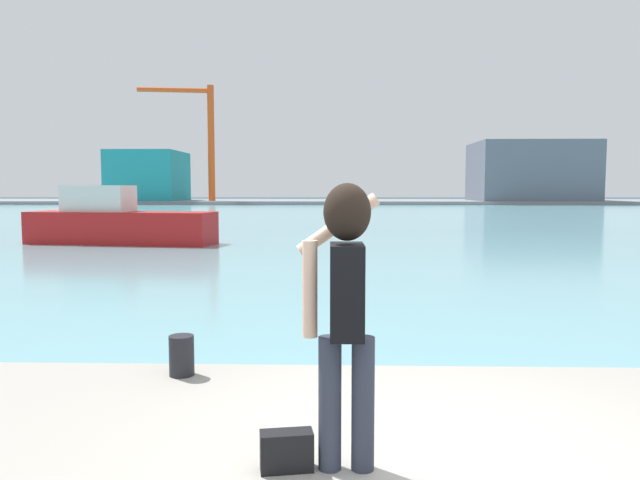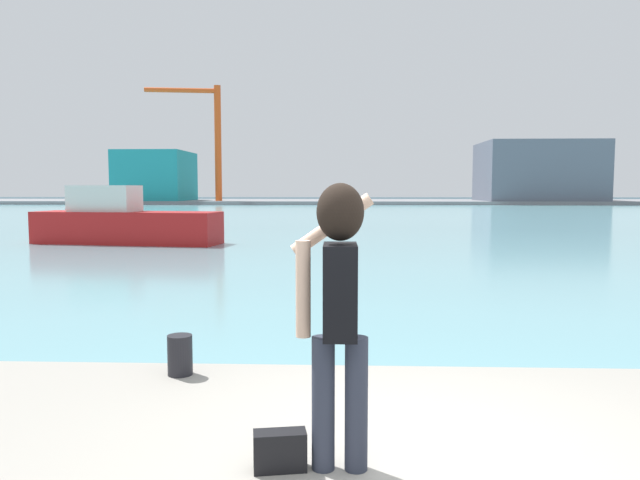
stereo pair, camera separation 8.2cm
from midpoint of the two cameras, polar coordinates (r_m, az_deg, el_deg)
name	(u,v)px [view 2 (the right image)]	position (r m, az deg, el deg)	size (l,w,h in m)	color
ground_plane	(349,215)	(53.70, 2.86, 2.41)	(220.00, 220.00, 0.00)	#334751
harbor_water	(349,214)	(55.70, 2.84, 2.51)	(140.00, 100.00, 0.02)	#6BA8B2
far_shore_dock	(347,202)	(95.67, 2.64, 3.68)	(140.00, 20.00, 0.52)	gray
person_photographer	(338,297)	(3.57, 2.41, -5.42)	(0.52, 0.55, 1.74)	#2D3342
handbag	(280,451)	(3.84, -3.20, -19.47)	(0.32, 0.14, 0.24)	black
harbor_bollard	(180,355)	(5.70, -12.83, -10.66)	(0.23, 0.23, 0.37)	black
boat_moored	(123,222)	(26.77, -18.22, 1.60)	(8.19, 3.08, 2.48)	#B21919
warehouse_left	(156,176)	(96.85, -15.38, 5.91)	(10.15, 12.03, 7.57)	teal
warehouse_right	(538,171)	(97.34, 20.13, 6.17)	(17.03, 13.06, 8.87)	slate
port_crane	(210,131)	(91.36, -10.49, 10.17)	(10.93, 2.48, 17.03)	#D84C19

